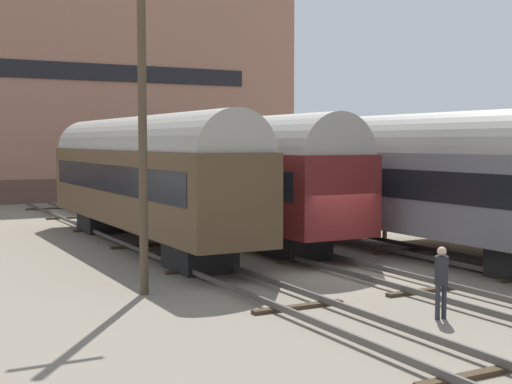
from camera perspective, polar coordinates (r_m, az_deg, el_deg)
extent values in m
plane|color=slate|center=(23.03, 8.38, -6.58)|extent=(200.00, 200.00, 0.00)
cube|color=#4C4742|center=(20.52, -2.73, -7.34)|extent=(0.08, 60.00, 0.16)
cube|color=#4C4742|center=(21.16, 0.81, -6.98)|extent=(0.08, 60.00, 0.16)
cube|color=#3D2D1E|center=(13.74, 17.01, -13.86)|extent=(2.60, 0.24, 0.10)
cube|color=#3D2D1E|center=(18.30, 3.41, -9.16)|extent=(2.60, 0.24, 0.10)
cube|color=#3D2D1E|center=(23.52, -4.29, -6.20)|extent=(2.60, 0.24, 0.10)
cube|color=#3D2D1E|center=(29.04, -9.09, -4.27)|extent=(2.60, 0.24, 0.10)
cube|color=#3D2D1E|center=(34.72, -12.33, -2.95)|extent=(2.60, 0.24, 0.10)
cube|color=#3D2D1E|center=(40.49, -14.64, -2.00)|extent=(2.60, 0.24, 0.10)
cube|color=#3D2D1E|center=(46.32, -16.37, -1.28)|extent=(2.60, 0.24, 0.10)
cube|color=#4C4742|center=(22.58, 6.91, -6.31)|extent=(0.08, 60.00, 0.16)
cube|color=#4C4742|center=(23.42, 9.80, -5.96)|extent=(0.08, 60.00, 0.16)
cube|color=#3D2D1E|center=(20.73, 13.36, -7.69)|extent=(2.60, 0.24, 0.10)
cube|color=#3D2D1E|center=(25.45, 4.35, -5.41)|extent=(2.60, 0.24, 0.10)
cube|color=#3D2D1E|center=(30.63, -1.70, -3.79)|extent=(2.60, 0.24, 0.10)
cube|color=#3D2D1E|center=(36.06, -5.94, -2.62)|extent=(2.60, 0.24, 0.10)
cube|color=#3D2D1E|center=(41.65, -9.06, -1.75)|extent=(2.60, 0.24, 0.10)
cube|color=#3D2D1E|center=(47.33, -11.43, -1.09)|extent=(2.60, 0.24, 0.10)
cube|color=#4C4742|center=(25.17, 14.73, -5.34)|extent=(0.08, 60.00, 0.16)
cube|color=#4C4742|center=(26.16, 17.05, -5.03)|extent=(0.08, 60.00, 0.16)
cube|color=#3D2D1E|center=(27.88, 11.61, -4.65)|extent=(2.60, 0.24, 0.10)
cube|color=#3D2D1E|center=(32.67, 4.87, -3.31)|extent=(2.60, 0.24, 0.10)
cube|color=#3D2D1E|center=(37.81, -0.09, -2.29)|extent=(2.60, 0.24, 0.10)
cube|color=#3D2D1E|center=(43.17, -3.83, -1.51)|extent=(2.60, 0.24, 0.10)
cube|color=#3D2D1E|center=(48.68, -6.74, -0.89)|extent=(2.60, 0.24, 0.10)
cube|color=black|center=(34.40, -12.21, -2.26)|extent=(1.80, 2.40, 1.00)
cube|color=black|center=(23.68, -4.56, -5.02)|extent=(1.80, 2.40, 1.00)
cube|color=#4C3823|center=(28.78, -9.14, 0.47)|extent=(2.81, 17.62, 2.91)
cube|color=black|center=(28.76, -9.15, 1.16)|extent=(2.85, 16.21, 1.05)
cylinder|color=gray|center=(28.73, -9.18, 3.36)|extent=(2.67, 17.26, 2.67)
cube|color=black|center=(36.60, -6.33, -1.82)|extent=(1.80, 2.40, 1.00)
cube|color=black|center=(26.27, 3.11, -4.11)|extent=(1.80, 2.40, 1.00)
cube|color=#5B1919|center=(31.16, -2.40, 0.68)|extent=(3.05, 17.82, 2.79)
cube|color=black|center=(31.14, -2.40, 1.29)|extent=(3.09, 16.39, 1.00)
cylinder|color=gray|center=(31.11, -2.41, 3.24)|extent=(2.90, 17.46, 2.90)
cube|color=black|center=(31.77, 5.87, -2.71)|extent=(1.80, 2.40, 1.00)
cube|color=slate|center=(27.17, 12.49, 0.13)|extent=(3.02, 17.18, 2.83)
cube|color=black|center=(27.15, 12.51, 0.85)|extent=(3.06, 15.81, 1.02)
cylinder|color=gray|center=(27.11, 12.54, 3.12)|extent=(2.87, 16.84, 2.87)
cylinder|color=brown|center=(30.98, 10.26, -2.90)|extent=(0.20, 0.20, 1.03)
cylinder|color=brown|center=(32.83, 14.20, -2.57)|extent=(0.20, 0.20, 1.03)
cylinder|color=#282833|center=(17.65, 14.33, -8.56)|extent=(0.12, 0.12, 0.83)
cylinder|color=#282833|center=(17.78, 14.81, -8.48)|extent=(0.12, 0.12, 0.83)
cylinder|color=#232328|center=(17.57, 14.62, -6.10)|extent=(0.32, 0.32, 0.69)
sphere|color=tan|center=(17.49, 14.64, -4.62)|extent=(0.22, 0.22, 0.22)
cylinder|color=#473828|center=(19.76, -9.08, 6.19)|extent=(0.24, 0.24, 9.97)
cube|color=brown|center=(58.00, -13.94, 0.58)|extent=(31.97, 12.56, 1.65)
cube|color=#936651|center=(58.11, -14.08, 8.75)|extent=(31.97, 12.56, 14.89)
cube|color=black|center=(52.02, -12.36, 9.34)|extent=(22.38, 0.10, 1.20)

